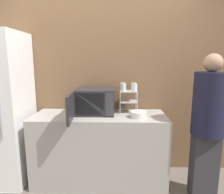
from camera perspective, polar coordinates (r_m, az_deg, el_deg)
The scene contains 12 objects.
ground_plane at distance 2.68m, azimuth -4.00°, elevation -25.87°, with size 12.00×12.00×0.00m, color #6B6056.
wall_back at distance 2.84m, azimuth -3.04°, elevation 4.67°, with size 8.00×0.06×2.60m.
counter at distance 2.72m, azimuth -3.47°, elevation -14.27°, with size 1.69×0.63×0.90m.
microwave at distance 2.59m, azimuth -5.03°, elevation -1.29°, with size 0.51×0.78×0.32m.
dish_rack at distance 2.66m, azimuth 4.70°, elevation 0.07°, with size 0.23×0.21×0.29m.
glass_front_left at distance 2.58m, azimuth 3.30°, elevation 2.75°, with size 0.06×0.06×0.10m.
glass_back_right at distance 2.70m, azimuth 6.22°, elevation 3.06°, with size 0.06×0.06×0.10m.
glass_front_right at distance 2.59m, azimuth 6.51°, elevation 2.72°, with size 0.06×0.06×0.10m.
glass_back_left at distance 2.70m, azimuth 3.03°, elevation 3.09°, with size 0.06×0.06×0.10m.
bowl at distance 2.46m, azimuth 7.59°, elevation -5.00°, with size 0.20×0.20×0.08m.
person at distance 2.47m, azimuth 25.72°, elevation -6.09°, with size 0.35×0.35×1.66m.
refrigerator at distance 2.94m, azimuth -29.37°, elevation -3.10°, with size 0.68×0.67×1.93m.
Camera 1 is at (0.23, -2.15, 1.59)m, focal length 32.00 mm.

